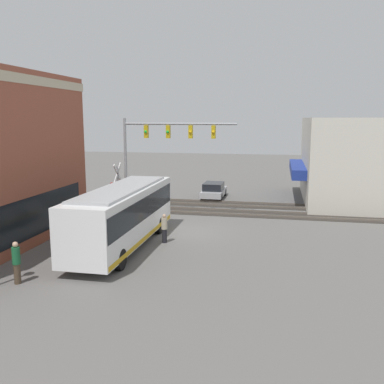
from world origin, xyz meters
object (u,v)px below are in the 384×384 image
Objects in this scene: pedestrian_by_lamp at (16,262)px; crossing_signal at (118,184)px; parked_car_silver at (214,191)px; pedestrian_near_bus at (164,228)px; city_bus at (123,214)px.

crossing_signal is at bearing 2.18° from pedestrian_by_lamp.
pedestrian_near_bus is at bearing 177.50° from parked_car_silver.
crossing_signal is 10.24m from parked_car_silver.
crossing_signal reaches higher than pedestrian_by_lamp.
parked_car_silver is 21.94m from pedestrian_by_lamp.
pedestrian_near_bus is at bearing -32.14° from pedestrian_by_lamp.
pedestrian_by_lamp is (-5.93, 2.51, -0.87)m from city_bus.
pedestrian_by_lamp is (-12.92, -0.49, -1.35)m from crossing_signal.
crossing_signal is 0.90× the size of parked_car_silver.
crossing_signal reaches higher than parked_car_silver.
city_bus is 2.48× the size of parked_car_silver.
pedestrian_by_lamp reaches higher than parked_car_silver.
crossing_signal is at bearing 146.37° from parked_car_silver.
pedestrian_by_lamp is at bearing 147.86° from pedestrian_near_bus.
parked_car_silver is (8.42, -5.60, -1.65)m from crossing_signal.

